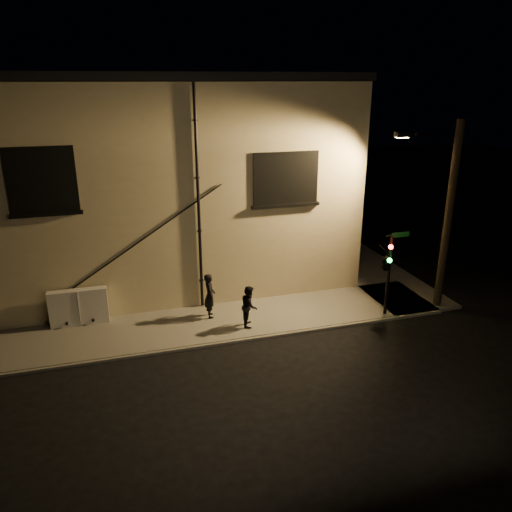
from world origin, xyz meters
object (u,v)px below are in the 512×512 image
object	(u,v)px
pedestrian_a	(210,296)
streetlamp_pole	(446,213)
pedestrian_b	(249,306)
traffic_signal	(387,262)
utility_cabinet	(79,307)

from	to	relation	value
pedestrian_a	streetlamp_pole	xyz separation A→B (m)	(8.76, -1.44, 2.87)
pedestrian_b	traffic_signal	xyz separation A→B (m)	(5.01, -0.68, 1.39)
utility_cabinet	pedestrian_a	bearing A→B (deg)	-9.19
pedestrian_a	traffic_signal	distance (m)	6.61
pedestrian_a	streetlamp_pole	world-z (taller)	streetlamp_pole
pedestrian_a	streetlamp_pole	bearing A→B (deg)	-95.26
utility_cabinet	streetlamp_pole	bearing A→B (deg)	-9.27
traffic_signal	streetlamp_pole	bearing A→B (deg)	7.29
pedestrian_a	pedestrian_b	distance (m)	1.64
traffic_signal	utility_cabinet	bearing A→B (deg)	167.02
utility_cabinet	streetlamp_pole	world-z (taller)	streetlamp_pole
pedestrian_a	pedestrian_b	size ratio (longest dim) A/B	1.12
pedestrian_a	streetlamp_pole	size ratio (longest dim) A/B	0.23
traffic_signal	pedestrian_a	bearing A→B (deg)	164.26
utility_cabinet	traffic_signal	world-z (taller)	traffic_signal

